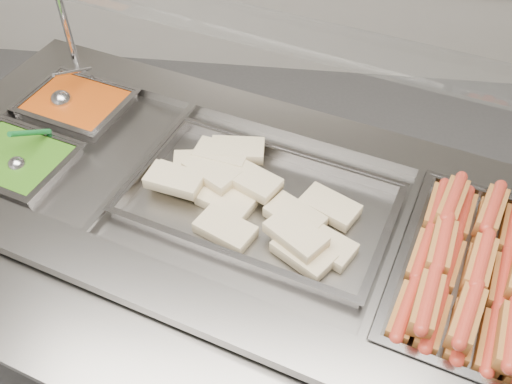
# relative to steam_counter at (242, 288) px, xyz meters

# --- Properties ---
(steam_counter) EXTENTS (2.11, 1.41, 0.93)m
(steam_counter) POSITION_rel_steam_counter_xyz_m (0.00, 0.00, 0.00)
(steam_counter) COLOR slate
(steam_counter) RESTS_ON ground
(tray_rail) EXTENTS (1.85, 0.91, 0.05)m
(tray_rail) POSITION_rel_steam_counter_xyz_m (-0.16, -0.50, 0.42)
(tray_rail) COLOR gray
(tray_rail) RESTS_ON steam_counter
(sneeze_guard) EXTENTS (1.72, 0.81, 0.45)m
(sneeze_guard) POSITION_rel_steam_counter_xyz_m (0.07, 0.22, 0.84)
(sneeze_guard) COLOR silver
(sneeze_guard) RESTS_ON steam_counter
(pan_hotdogs) EXTENTS (0.51, 0.65, 0.10)m
(pan_hotdogs) POSITION_rel_steam_counter_xyz_m (0.62, -0.20, 0.42)
(pan_hotdogs) COLOR gray
(pan_hotdogs) RESTS_ON steam_counter
(pan_wraps) EXTENTS (0.80, 0.61, 0.07)m
(pan_wraps) POSITION_rel_steam_counter_xyz_m (0.06, -0.02, 0.44)
(pan_wraps) COLOR gray
(pan_wraps) RESTS_ON steam_counter
(pan_beans) EXTENTS (0.37, 0.33, 0.10)m
(pan_beans) POSITION_rel_steam_counter_xyz_m (-0.59, 0.35, 0.42)
(pan_beans) COLOR gray
(pan_beans) RESTS_ON steam_counter
(pan_peas) EXTENTS (0.37, 0.33, 0.10)m
(pan_peas) POSITION_rel_steam_counter_xyz_m (-0.68, 0.06, 0.42)
(pan_peas) COLOR gray
(pan_peas) RESTS_ON steam_counter
(hotdogs_in_buns) EXTENTS (0.45, 0.60, 0.12)m
(hotdogs_in_buns) POSITION_rel_steam_counter_xyz_m (0.62, -0.20, 0.47)
(hotdogs_in_buns) COLOR brown
(hotdogs_in_buns) RESTS_ON pan_hotdogs
(tortilla_wraps) EXTENTS (0.61, 0.46, 0.07)m
(tortilla_wraps) POSITION_rel_steam_counter_xyz_m (0.02, -0.02, 0.47)
(tortilla_wraps) COLOR #D4B88E
(tortilla_wraps) RESTS_ON pan_wraps
(ladle) EXTENTS (0.09, 0.20, 0.14)m
(ladle) POSITION_rel_steam_counter_xyz_m (-0.63, 0.34, 0.47)
(ladle) COLOR silver
(ladle) RESTS_ON pan_beans
(serving_spoon) EXTENTS (0.08, 0.18, 0.14)m
(serving_spoon) POSITION_rel_steam_counter_xyz_m (-0.65, 0.05, 0.48)
(serving_spoon) COLOR silver
(serving_spoon) RESTS_ON pan_peas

